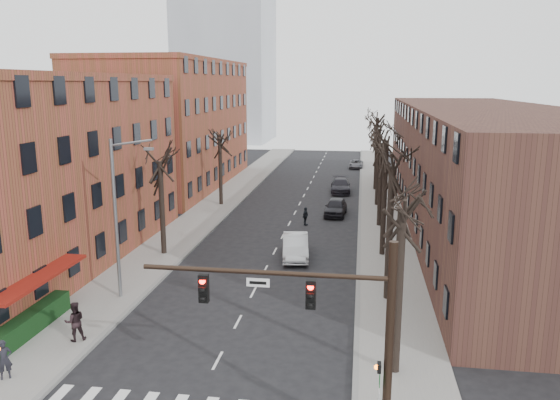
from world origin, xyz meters
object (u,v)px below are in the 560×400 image
at_px(silver_sedan, 295,246).
at_px(pedestrian_a, 4,360).
at_px(parked_car_near, 336,207).
at_px(parked_car_mid, 340,186).

relative_size(silver_sedan, pedestrian_a, 3.00).
bearing_deg(pedestrian_a, parked_car_near, 31.07).
distance_m(silver_sedan, pedestrian_a, 20.18).
bearing_deg(silver_sedan, pedestrian_a, -126.23).
distance_m(silver_sedan, parked_car_mid, 23.67).
xyz_separation_m(silver_sedan, parked_car_near, (2.16, 12.84, -0.04)).
relative_size(parked_car_near, parked_car_mid, 0.88).
relative_size(silver_sedan, parked_car_near, 1.08).
bearing_deg(parked_car_near, silver_sedan, -96.04).
height_order(parked_car_mid, pedestrian_a, pedestrian_a).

